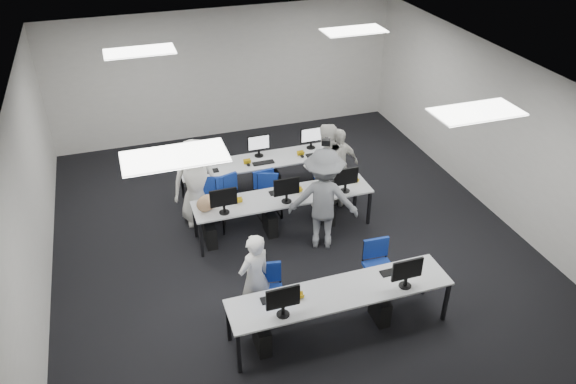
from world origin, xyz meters
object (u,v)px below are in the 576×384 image
object	(u,v)px
chair_0	(269,302)
photographer	(323,199)
chair_1	(378,276)
chair_2	(212,213)
desk_mid	(283,199)
chair_7	(328,181)
desk_front	(341,294)
student_2	(196,182)
chair_6	(269,195)
student_3	(337,166)
student_1	(325,167)
chair_4	(328,191)
chair_5	(222,200)
chair_3	(268,202)
student_0	(255,278)

from	to	relation	value
chair_0	photographer	bearing A→B (deg)	55.21
chair_1	chair_2	size ratio (longest dim) A/B	0.92
desk_mid	chair_7	world-z (taller)	chair_7
desk_front	student_2	size ratio (longest dim) A/B	1.92
desk_front	chair_6	bearing A→B (deg)	90.43
chair_6	student_2	distance (m)	1.48
chair_6	student_3	xyz separation A→B (m)	(1.32, -0.16, 0.50)
student_1	chair_2	bearing A→B (deg)	-2.40
desk_mid	chair_4	distance (m)	1.29
desk_front	chair_5	xyz separation A→B (m)	(-0.92, 3.48, -0.39)
chair_2	student_3	distance (m)	2.54
desk_front	chair_4	bearing A→B (deg)	70.94
chair_0	chair_3	world-z (taller)	same
chair_1	chair_3	world-z (taller)	chair_3
chair_5	student_2	world-z (taller)	student_2
chair_0	chair_5	bearing A→B (deg)	100.35
desk_front	chair_6	world-z (taller)	chair_6
desk_mid	chair_4	world-z (taller)	chair_4
chair_3	student_1	size ratio (longest dim) A/B	0.51
chair_1	student_1	xyz separation A→B (m)	(0.09, 2.55, 0.59)
student_1	student_3	distance (m)	0.33
desk_front	student_3	bearing A→B (deg)	68.39
desk_mid	chair_4	xyz separation A→B (m)	(1.09, 0.57, -0.39)
desk_mid	chair_2	bearing A→B (deg)	157.42
chair_3	student_2	bearing A→B (deg)	164.60
desk_front	chair_7	xyz separation A→B (m)	(1.25, 3.56, -0.42)
student_3	desk_mid	bearing A→B (deg)	-156.72
chair_3	photographer	world-z (taller)	photographer
chair_3	student_3	size ratio (longest dim) A/B	0.57
chair_5	chair_6	size ratio (longest dim) A/B	1.10
chair_2	chair_7	distance (m)	2.49
chair_0	chair_4	bearing A→B (deg)	62.26
desk_mid	chair_5	distance (m)	1.33
chair_4	student_0	distance (m)	3.37
student_1	chair_3	bearing A→B (deg)	-4.83
chair_3	student_2	size ratio (longest dim) A/B	0.53
student_3	chair_1	bearing A→B (deg)	-102.16
chair_5	student_1	xyz separation A→B (m)	(1.92, -0.33, 0.57)
desk_mid	photographer	distance (m)	0.83
desk_front	chair_5	size ratio (longest dim) A/B	3.42
chair_2	chair_5	size ratio (longest dim) A/B	1.01
desk_front	chair_0	distance (m)	1.12
chair_2	chair_0	bearing A→B (deg)	-67.02
student_1	student_0	bearing A→B (deg)	47.08
student_0	student_1	world-z (taller)	student_1
desk_front	chair_1	world-z (taller)	chair_1
student_0	photographer	distance (m)	2.11
desk_mid	student_2	distance (m)	1.61
chair_0	chair_4	distance (m)	3.26
chair_3	student_3	world-z (taller)	student_3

